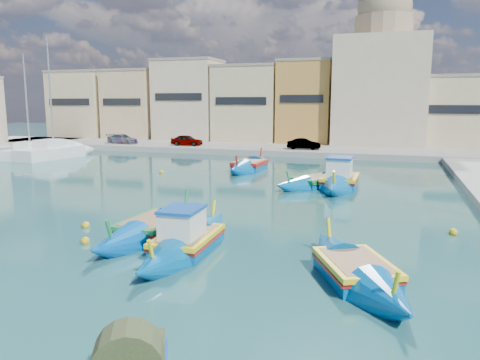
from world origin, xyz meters
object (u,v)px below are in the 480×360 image
at_px(luzzu_blue_cabin, 340,181).
at_px(luzzu_green, 250,166).
at_px(luzzu_blue_south, 154,228).
at_px(yacht_north, 66,152).
at_px(church_block, 381,76).
at_px(yacht_midnorth, 39,152).
at_px(luzzu_cyan_south, 355,273).
at_px(luzzu_cyan_mid, 317,183).
at_px(luzzu_turquoise_cabin, 187,242).

distance_m(luzzu_blue_cabin, luzzu_green, 9.58).
relative_size(luzzu_blue_south, yacht_north, 0.69).
distance_m(church_block, yacht_north, 35.65).
bearing_deg(yacht_midnorth, luzzu_blue_south, -40.95).
distance_m(luzzu_blue_south, luzzu_cyan_south, 8.91).
height_order(church_block, yacht_midnorth, church_block).
xyz_separation_m(church_block, luzzu_cyan_south, (0.76, -42.95, -8.16)).
bearing_deg(luzzu_blue_south, luzzu_cyan_mid, 70.34).
relative_size(luzzu_turquoise_cabin, luzzu_cyan_south, 1.12).
bearing_deg(church_block, luzzu_cyan_south, -88.99).
bearing_deg(yacht_midnorth, luzzu_cyan_mid, -15.13).
bearing_deg(luzzu_blue_cabin, luzzu_cyan_south, -82.07).
xyz_separation_m(church_block, luzzu_blue_cabin, (-1.50, -26.77, -8.03)).
xyz_separation_m(luzzu_turquoise_cabin, luzzu_blue_south, (-2.24, 1.52, -0.06)).
bearing_deg(luzzu_blue_south, luzzu_green, 94.72).
bearing_deg(luzzu_blue_cabin, luzzu_blue_south, -114.78).
bearing_deg(luzzu_cyan_south, luzzu_cyan_mid, 103.04).
distance_m(church_block, luzzu_turquoise_cabin, 42.99).
bearing_deg(luzzu_cyan_south, yacht_midnorth, 144.11).
bearing_deg(yacht_north, luzzu_blue_south, -45.36).
height_order(luzzu_green, yacht_midnorth, yacht_midnorth).
xyz_separation_m(luzzu_cyan_mid, luzzu_cyan_south, (3.72, -16.05, 0.01)).
bearing_deg(yacht_midnorth, luzzu_blue_cabin, -14.21).
height_order(church_block, yacht_north, church_block).
bearing_deg(luzzu_turquoise_cabin, yacht_north, 135.54).
bearing_deg(luzzu_cyan_mid, luzzu_cyan_south, -76.96).
height_order(church_block, luzzu_cyan_south, church_block).
distance_m(luzzu_green, yacht_north, 20.46).
height_order(church_block, luzzu_blue_south, church_block).
height_order(luzzu_blue_cabin, luzzu_green, luzzu_blue_cabin).
bearing_deg(luzzu_blue_south, church_block, 79.10).
bearing_deg(yacht_midnorth, luzzu_turquoise_cabin, -40.42).
relative_size(luzzu_cyan_south, yacht_north, 0.60).
bearing_deg(luzzu_turquoise_cabin, luzzu_cyan_south, -9.87).
relative_size(luzzu_green, luzzu_blue_south, 0.97).
bearing_deg(yacht_midnorth, yacht_north, 13.29).
xyz_separation_m(church_block, luzzu_cyan_mid, (-2.96, -26.90, -8.17)).
height_order(luzzu_blue_cabin, yacht_midnorth, yacht_midnorth).
height_order(luzzu_green, luzzu_cyan_south, luzzu_green).
relative_size(luzzu_cyan_mid, luzzu_cyan_south, 1.01).
bearing_deg(church_block, luzzu_turquoise_cabin, -97.52).
bearing_deg(luzzu_cyan_mid, luzzu_green, 138.50).
distance_m(luzzu_turquoise_cabin, luzzu_cyan_south, 6.38).
xyz_separation_m(luzzu_cyan_mid, luzzu_green, (-6.38, 5.64, 0.04)).
bearing_deg(church_block, luzzu_green, -113.72).
height_order(luzzu_turquoise_cabin, luzzu_blue_south, luzzu_turquoise_cabin).
xyz_separation_m(church_block, luzzu_turquoise_cabin, (-5.53, -41.86, -8.08)).
relative_size(luzzu_blue_cabin, yacht_midnorth, 0.81).
bearing_deg(luzzu_blue_south, luzzu_blue_cabin, 65.22).
height_order(luzzu_cyan_south, yacht_north, yacht_north).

